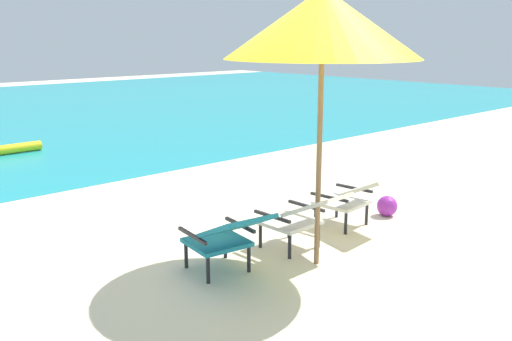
# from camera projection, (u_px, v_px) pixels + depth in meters

# --- Properties ---
(ground_plane) EXTENTS (40.00, 40.00, 0.00)m
(ground_plane) POSITION_uv_depth(u_px,v_px,m) (109.00, 180.00, 8.66)
(ground_plane) COLOR beige
(lounge_chair_left) EXTENTS (0.65, 0.94, 0.68)m
(lounge_chair_left) POSITION_uv_depth(u_px,v_px,m) (226.00, 235.00, 5.11)
(lounge_chair_left) COLOR teal
(lounge_chair_left) RESTS_ON ground_plane
(lounge_chair_center) EXTENTS (0.56, 0.89, 0.68)m
(lounge_chair_center) POSITION_uv_depth(u_px,v_px,m) (302.00, 214.00, 5.69)
(lounge_chair_center) COLOR silver
(lounge_chair_center) RESTS_ON ground_plane
(lounge_chair_right) EXTENTS (0.62, 0.92, 0.68)m
(lounge_chair_right) POSITION_uv_depth(u_px,v_px,m) (355.00, 195.00, 6.39)
(lounge_chair_right) COLOR silver
(lounge_chair_right) RESTS_ON ground_plane
(beach_umbrella_center) EXTENTS (2.44, 2.44, 2.59)m
(beach_umbrella_center) POSITION_uv_depth(u_px,v_px,m) (323.00, 24.00, 4.96)
(beach_umbrella_center) COLOR olive
(beach_umbrella_center) RESTS_ON ground_plane
(beach_ball) EXTENTS (0.25, 0.25, 0.25)m
(beach_ball) POSITION_uv_depth(u_px,v_px,m) (387.00, 206.00, 6.91)
(beach_ball) COLOR purple
(beach_ball) RESTS_ON ground_plane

